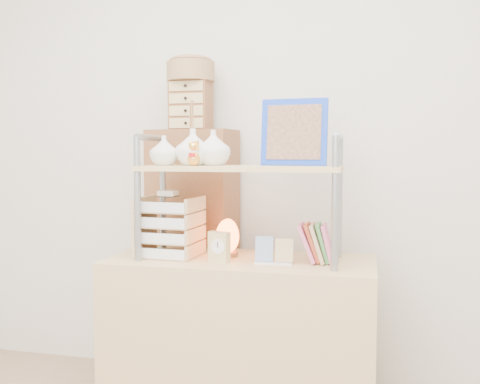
# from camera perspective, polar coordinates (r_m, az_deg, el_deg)

# --- Properties ---
(desk) EXTENTS (1.20, 0.50, 0.75)m
(desk) POSITION_cam_1_polar(r_m,az_deg,el_deg) (2.54, 0.03, -15.47)
(desk) COLOR tan
(desk) RESTS_ON ground
(cabinet) EXTENTS (0.48, 0.29, 1.35)m
(cabinet) POSITION_cam_1_polar(r_m,az_deg,el_deg) (2.90, -5.03, -6.85)
(cabinet) COLOR brown
(cabinet) RESTS_ON ground
(hutch) EXTENTS (0.90, 0.34, 0.73)m
(hutch) POSITION_cam_1_polar(r_m,az_deg,el_deg) (2.42, -1.30, 3.10)
(hutch) COLOR gray
(hutch) RESTS_ON desk
(letter_tray) EXTENTS (0.27, 0.25, 0.31)m
(letter_tray) POSITION_cam_1_polar(r_m,az_deg,el_deg) (2.50, -7.62, -4.04)
(letter_tray) COLOR tan
(letter_tray) RESTS_ON desk
(salt_lamp) EXTENTS (0.12, 0.11, 0.18)m
(salt_lamp) POSITION_cam_1_polar(r_m,az_deg,el_deg) (2.49, -1.34, -4.83)
(salt_lamp) COLOR brown
(salt_lamp) RESTS_ON desk
(desk_clock) EXTENTS (0.10, 0.07, 0.13)m
(desk_clock) POSITION_cam_1_polar(r_m,az_deg,el_deg) (2.36, -2.24, -5.86)
(desk_clock) COLOR tan
(desk_clock) RESTS_ON desk
(postcard_stand) EXTENTS (0.17, 0.06, 0.12)m
(postcard_stand) POSITION_cam_1_polar(r_m,az_deg,el_deg) (2.33, 3.59, -6.83)
(postcard_stand) COLOR white
(postcard_stand) RESTS_ON desk
(drawer_chest) EXTENTS (0.20, 0.16, 0.25)m
(drawer_chest) POSITION_cam_1_polar(r_m,az_deg,el_deg) (2.83, -5.28, 9.15)
(drawer_chest) COLOR brown
(drawer_chest) RESTS_ON cabinet
(woven_basket) EXTENTS (0.25, 0.25, 0.10)m
(woven_basket) POSITION_cam_1_polar(r_m,az_deg,el_deg) (2.86, -5.29, 12.65)
(woven_basket) COLOR olive
(woven_basket) RESTS_ON drawer_chest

